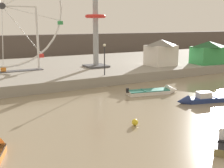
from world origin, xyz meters
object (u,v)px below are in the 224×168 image
Objects in this scene: motorboat_white_red_stripe at (157,91)px; drop_tower_steel_tower at (96,24)px; ferris_wheel_white_frame at (2,8)px; promenade_lamp_near at (104,54)px; carnival_booth_green_kiosk at (208,52)px; carnival_booth_white_ticket at (161,52)px; mooring_buoy_orange at (135,122)px; motorboat_navy_blue at (201,99)px.

drop_tower_steel_tower is at bearing 104.91° from motorboat_white_red_stripe.
promenade_lamp_near is at bearing -39.07° from ferris_wheel_white_frame.
ferris_wheel_white_frame is 27.67m from carnival_booth_green_kiosk.
drop_tower_steel_tower is 3.15× the size of carnival_booth_white_ticket.
mooring_buoy_orange is (-21.43, -13.85, -2.51)m from carnival_booth_green_kiosk.
carnival_booth_green_kiosk reaches higher than mooring_buoy_orange.
mooring_buoy_orange is at bearing -125.10° from motorboat_white_red_stripe.
ferris_wheel_white_frame is 11.25m from drop_tower_steel_tower.
carnival_booth_green_kiosk is at bearing -123.24° from motorboat_navy_blue.
carnival_booth_green_kiosk is 25.64m from mooring_buoy_orange.
promenade_lamp_near is at bearing -165.70° from carnival_booth_white_ticket.
drop_tower_steel_tower is 7.11m from promenade_lamp_near.
drop_tower_steel_tower is 16.54m from carnival_booth_green_kiosk.
promenade_lamp_near reaches higher than mooring_buoy_orange.
drop_tower_steel_tower is (-0.72, 12.27, 6.42)m from motorboat_white_red_stripe.
carnival_booth_green_kiosk is (13.26, 11.78, 2.45)m from motorboat_navy_blue.
carnival_booth_white_ticket reaches higher than mooring_buoy_orange.
carnival_booth_green_kiosk is (14.60, 7.40, 2.50)m from motorboat_white_red_stripe.
drop_tower_steel_tower is at bearing -67.80° from motorboat_navy_blue.
carnival_booth_white_ticket is at bearing 62.23° from motorboat_white_red_stripe.
carnival_booth_white_ticket is at bearing -19.67° from drop_tower_steel_tower.
mooring_buoy_orange is (-8.17, -2.08, -0.07)m from motorboat_navy_blue.
promenade_lamp_near is (-1.85, -6.03, -3.27)m from drop_tower_steel_tower.
promenade_lamp_near is 7.89× the size of mooring_buoy_orange.
drop_tower_steel_tower reaches higher than promenade_lamp_near.
carnival_booth_white_ticket is 7.24m from carnival_booth_green_kiosk.
ferris_wheel_white_frame reaches higher than motorboat_navy_blue.
mooring_buoy_orange is at bearing -134.95° from carnival_booth_white_ticket.
mooring_buoy_orange is at bearing -108.59° from promenade_lamp_near.
ferris_wheel_white_frame is at bearing 140.93° from promenade_lamp_near.
drop_tower_steel_tower is at bearing 157.92° from carnival_booth_white_ticket.
motorboat_navy_blue is 11.72m from promenade_lamp_near.
carnival_booth_green_kiosk is (26.34, -6.28, -5.71)m from ferris_wheel_white_frame.
motorboat_white_red_stripe is at bearing -86.64° from drop_tower_steel_tower.
motorboat_navy_blue is 1.49× the size of promenade_lamp_near.
motorboat_navy_blue is 4.57m from motorboat_white_red_stripe.
mooring_buoy_orange is (-6.11, -18.72, -6.43)m from drop_tower_steel_tower.
carnival_booth_green_kiosk is (6.99, -1.89, -0.17)m from carnival_booth_white_ticket.
carnival_booth_green_kiosk is at bearing -13.41° from ferris_wheel_white_frame.
motorboat_navy_blue is 17.94m from drop_tower_steel_tower.
ferris_wheel_white_frame reaches higher than mooring_buoy_orange.
motorboat_white_red_stripe is 19.81m from ferris_wheel_white_frame.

